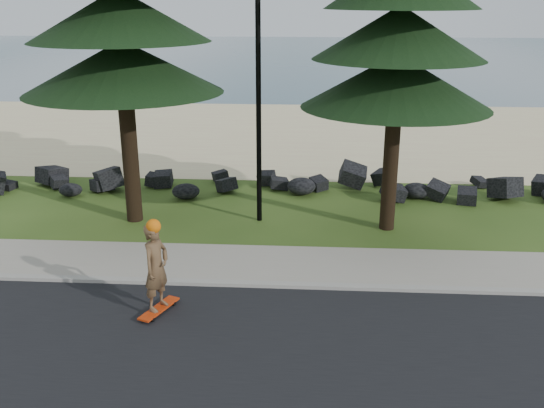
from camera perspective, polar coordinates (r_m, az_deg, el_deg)
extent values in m
plane|color=#2F4B17|center=(14.12, -2.28, -6.10)|extent=(160.00, 160.00, 0.00)
cube|color=black|center=(10.26, -4.92, -16.80)|extent=(160.00, 7.00, 0.02)
cube|color=#A6A095|center=(13.29, -2.67, -7.55)|extent=(160.00, 0.20, 0.10)
cube|color=#9E9584|center=(14.28, -2.20, -5.61)|extent=(160.00, 2.00, 0.08)
cube|color=beige|center=(27.89, 0.74, 6.71)|extent=(160.00, 15.00, 0.01)
cube|color=#375A69|center=(64.00, 2.46, 13.76)|extent=(160.00, 58.00, 0.01)
cylinder|color=black|center=(16.08, -1.29, 11.94)|extent=(0.14, 0.14, 8.00)
cube|color=red|center=(12.43, -10.58, -9.64)|extent=(0.65, 1.08, 0.04)
imported|color=brown|center=(12.02, -10.85, -5.86)|extent=(0.64, 0.76, 1.77)
sphere|color=orange|center=(11.69, -11.10, -2.08)|extent=(0.28, 0.28, 0.28)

